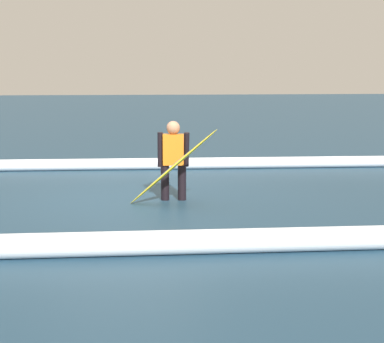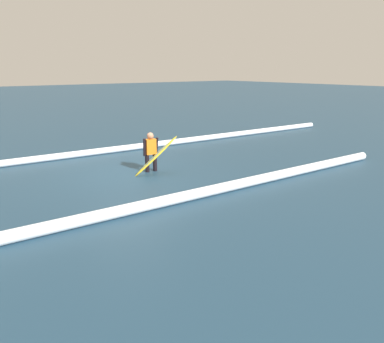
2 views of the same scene
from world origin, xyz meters
name	(u,v)px [view 2 (image 2 of 2)]	position (x,y,z in m)	size (l,w,h in m)	color
ground_plane	(128,173)	(0.00, 0.00, 0.00)	(135.24, 135.24, 0.00)	navy
surfer	(151,150)	(-0.74, 0.29, 0.73)	(0.52, 0.24, 1.31)	black
surfboard	(156,156)	(-0.68, 0.70, 0.61)	(1.45, 0.74, 1.26)	yellow
wave_crest_foreground	(135,147)	(-1.94, -3.00, 0.13)	(0.25, 0.25, 22.66)	white
wave_crest_midground	(157,203)	(0.93, 3.25, 0.14)	(0.28, 0.28, 17.69)	white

